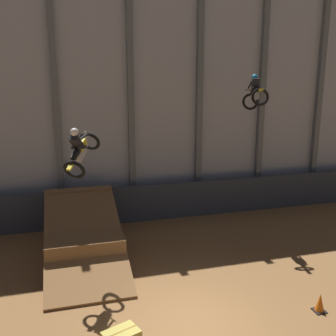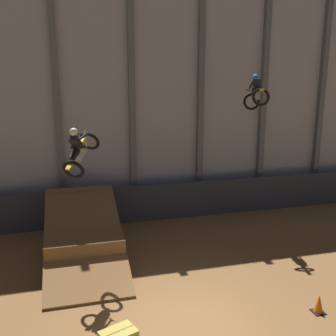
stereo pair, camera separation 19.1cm
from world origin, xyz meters
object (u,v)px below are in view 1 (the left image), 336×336
(dirt_ramp, at_px, (83,233))
(rider_bike_left_air, at_px, (80,150))
(rider_bike_right_air, at_px, (255,94))
(traffic_cone_near_ramp, at_px, (320,303))

(dirt_ramp, xyz_separation_m, rider_bike_left_air, (-0.02, -2.33, 3.85))
(rider_bike_right_air, relative_size, traffic_cone_near_ramp, 3.06)
(traffic_cone_near_ramp, bearing_deg, dirt_ramp, 136.72)
(rider_bike_left_air, height_order, rider_bike_right_air, rider_bike_right_air)
(rider_bike_right_air, distance_m, traffic_cone_near_ramp, 8.74)
(dirt_ramp, relative_size, rider_bike_left_air, 3.39)
(rider_bike_right_air, height_order, traffic_cone_near_ramp, rider_bike_right_air)
(rider_bike_left_air, xyz_separation_m, traffic_cone_near_ramp, (6.61, -3.88, -4.28))
(rider_bike_left_air, bearing_deg, rider_bike_right_air, 48.32)
(rider_bike_right_air, xyz_separation_m, traffic_cone_near_ramp, (-0.88, -6.44, -5.84))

